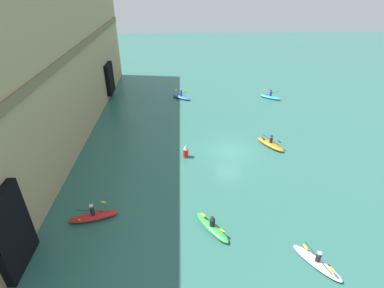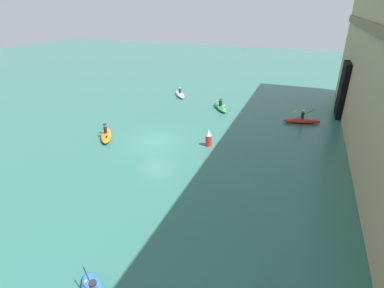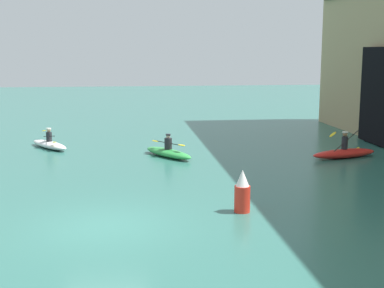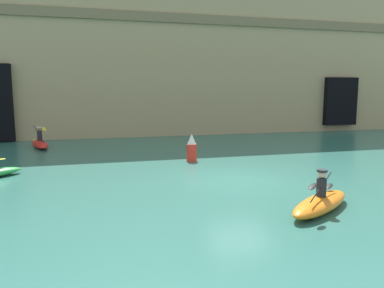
{
  "view_description": "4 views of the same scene",
  "coord_description": "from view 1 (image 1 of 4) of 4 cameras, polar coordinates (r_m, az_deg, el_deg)",
  "views": [
    {
      "loc": [
        -24.11,
        4.46,
        15.13
      ],
      "look_at": [
        -0.27,
        3.6,
        1.05
      ],
      "focal_mm": 28.0,
      "sensor_mm": 36.0,
      "label": 1
    },
    {
      "loc": [
        19.31,
        10.52,
        10.03
      ],
      "look_at": [
        0.92,
        3.5,
        0.78
      ],
      "focal_mm": 28.0,
      "sensor_mm": 36.0,
      "label": 2
    },
    {
      "loc": [
        14.91,
        0.69,
        4.99
      ],
      "look_at": [
        -1.12,
        2.67,
        2.14
      ],
      "focal_mm": 50.0,
      "sensor_mm": 36.0,
      "label": 3
    },
    {
      "loc": [
        -5.48,
        -13.16,
        3.45
      ],
      "look_at": [
        -1.72,
        0.82,
        1.34
      ],
      "focal_mm": 35.0,
      "sensor_mm": 36.0,
      "label": 4
    }
  ],
  "objects": [
    {
      "name": "kayak_orange",
      "position": [
        30.23,
        14.72,
        -0.03
      ],
      "size": [
        3.08,
        2.45,
        1.21
      ],
      "rotation": [
        0.0,
        0.0,
        3.73
      ],
      "color": "orange",
      "rests_on": "ground"
    },
    {
      "name": "kayak_green",
      "position": [
        20.75,
        3.85,
        -15.45
      ],
      "size": [
        3.18,
        2.44,
        1.09
      ],
      "rotation": [
        0.0,
        0.0,
        0.57
      ],
      "color": "green",
      "rests_on": "ground"
    },
    {
      "name": "marker_buoy",
      "position": [
        27.43,
        -1.21,
        -1.38
      ],
      "size": [
        0.49,
        0.49,
        1.35
      ],
      "color": "red",
      "rests_on": "ground"
    },
    {
      "name": "kayak_red",
      "position": [
        22.44,
        -18.25,
        -12.94
      ],
      "size": [
        1.57,
        3.46,
        1.31
      ],
      "rotation": [
        0.0,
        0.0,
        4.96
      ],
      "color": "red",
      "rests_on": "ground"
    },
    {
      "name": "ground_plane",
      "position": [
        28.81,
        7.17,
        -1.39
      ],
      "size": [
        120.0,
        120.0,
        0.0
      ],
      "primitive_type": "plane",
      "color": "#2D665B"
    },
    {
      "name": "kayak_blue",
      "position": [
        40.54,
        -2.08,
        8.97
      ],
      "size": [
        2.47,
        2.79,
        1.18
      ],
      "rotation": [
        0.0,
        0.0,
        0.89
      ],
      "color": "blue",
      "rests_on": "ground"
    },
    {
      "name": "cliff_bluff",
      "position": [
        30.01,
        -29.26,
        11.21
      ],
      "size": [
        45.6,
        8.0,
        14.23
      ],
      "color": "tan",
      "rests_on": "ground"
    },
    {
      "name": "kayak_cyan",
      "position": [
        41.86,
        14.67,
        8.7
      ],
      "size": [
        2.3,
        2.78,
        1.25
      ],
      "rotation": [
        0.0,
        0.0,
        0.95
      ],
      "color": "#33B2C6",
      "rests_on": "ground"
    },
    {
      "name": "kayak_white",
      "position": [
        20.27,
        22.67,
        -20.07
      ],
      "size": [
        3.05,
        2.47,
        1.04
      ],
      "rotation": [
        0.0,
        0.0,
        0.62
      ],
      "color": "white",
      "rests_on": "ground"
    }
  ]
}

